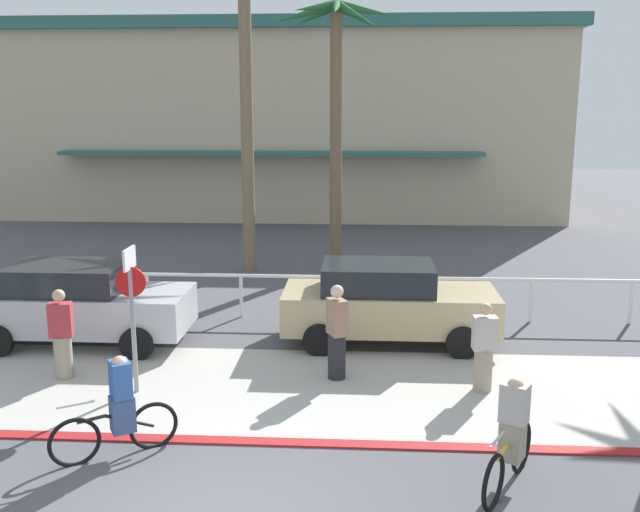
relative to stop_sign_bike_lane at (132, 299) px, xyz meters
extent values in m
plane|color=#4C4C51|center=(2.17, 6.08, -1.68)|extent=(80.00, 80.00, 0.00)
cube|color=#ADAAA0|center=(2.17, 0.28, -1.67)|extent=(44.00, 4.00, 0.02)
cube|color=maroon|center=(2.17, -1.72, -1.66)|extent=(44.00, 0.24, 0.03)
cube|color=#BCAD8E|center=(0.05, 22.72, 2.30)|extent=(24.67, 9.27, 7.96)
cube|color=#2D605B|center=(0.05, 22.72, 6.53)|extent=(25.27, 9.87, 0.50)
cube|color=#2D605B|center=(0.05, 17.58, 1.32)|extent=(17.27, 1.20, 0.16)
cylinder|color=white|center=(2.17, 4.58, -0.68)|extent=(20.10, 0.08, 0.08)
cylinder|color=white|center=(-3.42, 4.58, -1.18)|extent=(0.08, 0.08, 1.00)
cylinder|color=white|center=(-1.18, 4.58, -1.18)|extent=(0.08, 0.08, 1.00)
cylinder|color=white|center=(1.05, 4.58, -1.18)|extent=(0.08, 0.08, 1.00)
cylinder|color=white|center=(3.28, 4.58, -1.18)|extent=(0.08, 0.08, 1.00)
cylinder|color=white|center=(5.52, 4.58, -1.18)|extent=(0.08, 0.08, 1.00)
cylinder|color=white|center=(7.75, 4.58, -1.18)|extent=(0.08, 0.08, 1.00)
cylinder|color=white|center=(9.98, 4.58, -1.18)|extent=(0.08, 0.08, 1.00)
cylinder|color=gray|center=(0.00, 0.00, -0.58)|extent=(0.08, 0.08, 2.20)
cube|color=white|center=(0.00, 0.00, 0.70)|extent=(0.04, 0.56, 0.36)
cylinder|color=red|center=(0.00, 0.00, 0.30)|extent=(0.52, 0.03, 0.52)
cylinder|color=#756047|center=(0.48, 9.39, 2.83)|extent=(0.36, 0.36, 9.01)
cylinder|color=brown|center=(3.05, 10.07, 2.19)|extent=(0.36, 0.36, 7.73)
cone|color=#235B2D|center=(3.93, 10.07, 5.88)|extent=(1.82, 0.32, 0.65)
cone|color=#235B2D|center=(3.66, 10.68, 5.79)|extent=(1.51, 1.51, 0.82)
cone|color=#235B2D|center=(3.05, 10.67, 5.84)|extent=(0.32, 1.31, 0.72)
cone|color=#235B2D|center=(2.39, 10.73, 5.83)|extent=(1.59, 1.59, 0.74)
cone|color=#235B2D|center=(2.10, 10.07, 5.80)|extent=(1.97, 0.32, 0.80)
cone|color=#235B2D|center=(2.48, 9.51, 5.90)|extent=(1.40, 1.40, 0.60)
cone|color=#235B2D|center=(3.05, 9.47, 5.88)|extent=(0.32, 1.30, 0.65)
cone|color=#235B2D|center=(3.49, 9.63, 5.78)|extent=(1.20, 1.20, 0.83)
cube|color=#B2B7BC|center=(-1.91, 2.52, -0.95)|extent=(4.40, 1.80, 0.80)
cube|color=#1E2328|center=(-2.16, 2.52, -0.27)|extent=(2.29, 1.58, 0.56)
cylinder|color=black|center=(-0.50, 3.42, -1.35)|extent=(0.66, 0.22, 0.66)
cylinder|color=black|center=(-0.50, 1.62, -1.35)|extent=(0.66, 0.22, 0.66)
cylinder|color=black|center=(-3.31, 3.42, -1.35)|extent=(0.66, 0.22, 0.66)
cube|color=tan|center=(4.45, 2.95, -0.95)|extent=(4.40, 1.80, 0.80)
cube|color=#1E2328|center=(4.20, 2.95, -0.27)|extent=(2.29, 1.58, 0.56)
cylinder|color=black|center=(5.86, 3.85, -1.35)|extent=(0.66, 0.22, 0.66)
cylinder|color=black|center=(5.86, 2.05, -1.35)|extent=(0.66, 0.22, 0.66)
cylinder|color=black|center=(3.05, 3.85, -1.35)|extent=(0.66, 0.22, 0.66)
cylinder|color=black|center=(3.05, 2.05, -1.35)|extent=(0.66, 0.22, 0.66)
torus|color=black|center=(-0.05, -2.52, -1.35)|extent=(0.64, 0.43, 0.72)
torus|color=black|center=(0.89, -1.94, -1.35)|extent=(0.64, 0.43, 0.72)
cylinder|color=black|center=(0.60, -2.12, -1.20)|extent=(0.61, 0.41, 0.35)
cylinder|color=black|center=(0.15, -2.40, -1.06)|extent=(0.35, 0.24, 0.07)
cylinder|color=black|center=(0.52, -2.17, -1.13)|extent=(0.05, 0.05, 0.44)
cylinder|color=silver|center=(-0.01, -2.50, -0.80)|extent=(0.44, 0.29, 0.04)
cube|color=#384C7A|center=(0.52, -2.17, -1.07)|extent=(0.42, 0.41, 0.52)
cube|color=#2D5699|center=(0.52, -2.17, -0.55)|extent=(0.40, 0.43, 0.52)
sphere|color=#D6A884|center=(0.52, -2.17, -0.32)|extent=(0.22, 0.22, 0.22)
torus|color=black|center=(5.52, -3.24, -1.35)|extent=(0.41, 0.66, 0.72)
torus|color=black|center=(6.07, -2.28, -1.35)|extent=(0.41, 0.66, 0.72)
cylinder|color=gold|center=(5.90, -2.57, -1.20)|extent=(0.39, 0.62, 0.35)
cylinder|color=gold|center=(5.64, -3.03, -1.06)|extent=(0.23, 0.36, 0.07)
cylinder|color=gold|center=(5.85, -2.66, -1.13)|extent=(0.05, 0.05, 0.44)
cylinder|color=silver|center=(5.54, -3.20, -0.80)|extent=(0.28, 0.45, 0.04)
cube|color=gray|center=(5.85, -2.66, -1.07)|extent=(0.40, 0.42, 0.52)
cube|color=#B7B2A8|center=(5.85, -2.66, -0.55)|extent=(0.42, 0.39, 0.52)
sphere|color=#D6A884|center=(5.85, -2.66, -0.32)|extent=(0.22, 0.22, 0.22)
cylinder|color=#232326|center=(3.44, 0.83, -1.25)|extent=(0.43, 0.43, 0.85)
cube|color=#93705B|center=(3.44, 0.83, -0.50)|extent=(0.41, 0.47, 0.65)
sphere|color=beige|center=(3.44, 0.83, -0.03)|extent=(0.23, 0.23, 0.23)
cylinder|color=gray|center=(5.99, 0.43, -1.30)|extent=(0.34, 0.34, 0.76)
cube|color=#B7B2A8|center=(5.99, 0.43, -0.62)|extent=(0.41, 0.28, 0.59)
sphere|color=#D6A884|center=(5.99, 0.43, -0.19)|extent=(0.21, 0.21, 0.21)
cylinder|color=gray|center=(-1.51, 0.56, -1.27)|extent=(0.38, 0.38, 0.81)
cube|color=#A33338|center=(-1.51, 0.56, -0.56)|extent=(0.45, 0.34, 0.62)
sphere|color=#D6A884|center=(-1.51, 0.56, -0.11)|extent=(0.22, 0.22, 0.22)
camera|label=1|loc=(3.87, -11.27, 3.18)|focal=39.64mm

